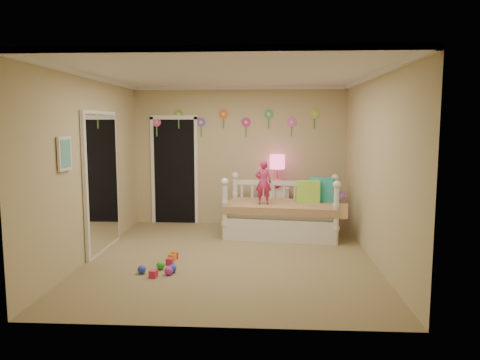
# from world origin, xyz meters

# --- Properties ---
(floor) EXTENTS (4.00, 4.50, 0.01)m
(floor) POSITION_xyz_m (0.00, 0.00, 0.00)
(floor) COLOR #7F684C
(floor) RESTS_ON ground
(ceiling) EXTENTS (4.00, 4.50, 0.01)m
(ceiling) POSITION_xyz_m (0.00, 0.00, 2.60)
(ceiling) COLOR white
(ceiling) RESTS_ON floor
(back_wall) EXTENTS (4.00, 0.01, 2.60)m
(back_wall) POSITION_xyz_m (0.00, 2.25, 1.30)
(back_wall) COLOR tan
(back_wall) RESTS_ON floor
(left_wall) EXTENTS (0.01, 4.50, 2.60)m
(left_wall) POSITION_xyz_m (-2.00, 0.00, 1.30)
(left_wall) COLOR tan
(left_wall) RESTS_ON floor
(right_wall) EXTENTS (0.01, 4.50, 2.60)m
(right_wall) POSITION_xyz_m (2.00, 0.00, 1.30)
(right_wall) COLOR tan
(right_wall) RESTS_ON floor
(crown_molding) EXTENTS (4.00, 4.50, 0.06)m
(crown_molding) POSITION_xyz_m (0.00, 0.00, 2.57)
(crown_molding) COLOR white
(crown_molding) RESTS_ON ceiling
(daybed) EXTENTS (2.01, 1.25, 1.03)m
(daybed) POSITION_xyz_m (0.77, 1.31, 0.51)
(daybed) COLOR white
(daybed) RESTS_ON floor
(pillow_turquoise) EXTENTS (0.44, 0.25, 0.42)m
(pillow_turquoise) POSITION_xyz_m (1.46, 1.48, 0.78)
(pillow_turquoise) COLOR teal
(pillow_turquoise) RESTS_ON daybed
(pillow_lime) EXTENTS (0.40, 0.17, 0.38)m
(pillow_lime) POSITION_xyz_m (1.22, 1.38, 0.76)
(pillow_lime) COLOR #A4E746
(pillow_lime) RESTS_ON daybed
(child) EXTENTS (0.28, 0.19, 0.74)m
(child) POSITION_xyz_m (0.46, 1.16, 0.94)
(child) COLOR #CA2E66
(child) RESTS_ON daybed
(nightstand) EXTENTS (0.45, 0.35, 0.73)m
(nightstand) POSITION_xyz_m (0.71, 2.03, 0.36)
(nightstand) COLOR white
(nightstand) RESTS_ON floor
(table_lamp) EXTENTS (0.28, 0.28, 0.62)m
(table_lamp) POSITION_xyz_m (0.71, 2.03, 1.14)
(table_lamp) COLOR #E41E73
(table_lamp) RESTS_ON nightstand
(closet_doorway) EXTENTS (0.90, 0.04, 2.07)m
(closet_doorway) POSITION_xyz_m (-1.25, 2.23, 1.03)
(closet_doorway) COLOR black
(closet_doorway) RESTS_ON back_wall
(flower_decals) EXTENTS (3.40, 0.02, 0.50)m
(flower_decals) POSITION_xyz_m (-0.09, 2.24, 1.94)
(flower_decals) COLOR #B2668C
(flower_decals) RESTS_ON back_wall
(mirror_closet) EXTENTS (0.07, 1.30, 2.10)m
(mirror_closet) POSITION_xyz_m (-1.96, 0.30, 1.05)
(mirror_closet) COLOR white
(mirror_closet) RESTS_ON left_wall
(wall_picture) EXTENTS (0.05, 0.34, 0.42)m
(wall_picture) POSITION_xyz_m (-1.97, -0.90, 1.55)
(wall_picture) COLOR white
(wall_picture) RESTS_ON left_wall
(hanging_bag) EXTENTS (0.20, 0.16, 0.36)m
(hanging_bag) POSITION_xyz_m (1.68, 0.79, 0.63)
(hanging_bag) COLOR beige
(hanging_bag) RESTS_ON daybed
(toy_scatter) EXTENTS (0.98, 1.40, 0.11)m
(toy_scatter) POSITION_xyz_m (-0.94, -0.51, 0.06)
(toy_scatter) COLOR #996666
(toy_scatter) RESTS_ON floor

